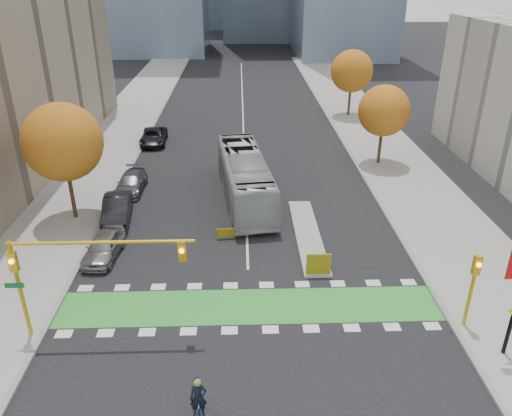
{
  "coord_description": "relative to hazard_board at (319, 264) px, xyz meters",
  "views": [
    {
      "loc": [
        -0.33,
        -19.7,
        15.97
      ],
      "look_at": [
        0.54,
        7.08,
        3.0
      ],
      "focal_mm": 35.0,
      "sensor_mm": 36.0,
      "label": 1
    }
  ],
  "objects": [
    {
      "name": "tree_east_far",
      "position": [
        8.5,
        33.8,
        4.44
      ],
      "size": [
        4.8,
        4.8,
        7.65
      ],
      "color": "#332114",
      "rests_on": "ground"
    },
    {
      "name": "traffic_signal_west",
      "position": [
        -11.93,
        -4.71,
        3.23
      ],
      "size": [
        8.53,
        0.56,
        5.2
      ],
      "color": "#BF9914",
      "rests_on": "ground"
    },
    {
      "name": "tree_west",
      "position": [
        -16.0,
        7.8,
        4.82
      ],
      "size": [
        5.2,
        5.2,
        8.22
      ],
      "color": "#332114",
      "rests_on": "ground"
    },
    {
      "name": "median_island",
      "position": [
        0.0,
        4.8,
        -0.72
      ],
      "size": [
        1.6,
        10.0,
        0.16
      ],
      "primitive_type": "cube",
      "color": "gray",
      "rests_on": "ground"
    },
    {
      "name": "parked_car_a",
      "position": [
        -12.71,
        2.51,
        -0.06
      ],
      "size": [
        2.13,
        4.48,
        1.48
      ],
      "primitive_type": "imported",
      "rotation": [
        0.0,
        0.0,
        -0.09
      ],
      "color": "gray",
      "rests_on": "ground"
    },
    {
      "name": "parked_car_b",
      "position": [
        -13.0,
        7.51,
        0.02
      ],
      "size": [
        2.29,
        5.14,
        1.64
      ],
      "primitive_type": "imported",
      "rotation": [
        0.0,
        0.0,
        0.11
      ],
      "color": "black",
      "rests_on": "ground"
    },
    {
      "name": "bike_lane_paint",
      "position": [
        3.5,
        25.8,
        -0.8
      ],
      "size": [
        2.5,
        50.0,
        0.01
      ],
      "primitive_type": "cube",
      "color": "black",
      "rests_on": "ground"
    },
    {
      "name": "tree_east_near",
      "position": [
        8.0,
        17.8,
        4.06
      ],
      "size": [
        4.4,
        4.4,
        7.08
      ],
      "color": "#332114",
      "rests_on": "ground"
    },
    {
      "name": "cyclist",
      "position": [
        -6.05,
        -10.12,
        -0.02
      ],
      "size": [
        0.94,
        2.09,
        2.33
      ],
      "rotation": [
        0.0,
        0.0,
        0.12
      ],
      "color": "navy",
      "rests_on": "ground"
    },
    {
      "name": "parked_car_c",
      "position": [
        -13.0,
        12.51,
        -0.1
      ],
      "size": [
        2.08,
        4.88,
        1.4
      ],
      "primitive_type": "imported",
      "rotation": [
        0.0,
        0.0,
        -0.02
      ],
      "color": "#54545A",
      "rests_on": "ground"
    },
    {
      "name": "ground",
      "position": [
        -4.0,
        -4.2,
        -0.8
      ],
      "size": [
        300.0,
        300.0,
        0.0
      ],
      "primitive_type": "plane",
      "color": "black",
      "rests_on": "ground"
    },
    {
      "name": "hazard_board",
      "position": [
        0.0,
        0.0,
        0.0
      ],
      "size": [
        1.4,
        0.12,
        1.3
      ],
      "primitive_type": "cube",
      "color": "yellow",
      "rests_on": "median_island"
    },
    {
      "name": "curb_west",
      "position": [
        -14.0,
        15.8,
        -0.73
      ],
      "size": [
        0.3,
        120.0,
        0.16
      ],
      "primitive_type": "cube",
      "color": "gray",
      "rests_on": "ground"
    },
    {
      "name": "traffic_signal_east",
      "position": [
        6.5,
        -4.71,
        1.93
      ],
      "size": [
        0.35,
        0.43,
        4.1
      ],
      "color": "#BF9914",
      "rests_on": "ground"
    },
    {
      "name": "bus",
      "position": [
        -4.03,
        10.7,
        0.98
      ],
      "size": [
        4.49,
        13.04,
        3.56
      ],
      "primitive_type": "imported",
      "rotation": [
        0.0,
        0.0,
        0.12
      ],
      "color": "#9FA4A6",
      "rests_on": "ground"
    },
    {
      "name": "centre_line",
      "position": [
        -4.0,
        35.8,
        -0.8
      ],
      "size": [
        0.15,
        70.0,
        0.01
      ],
      "primitive_type": "cube",
      "color": "silver",
      "rests_on": "ground"
    },
    {
      "name": "curb_east",
      "position": [
        6.0,
        15.8,
        -0.73
      ],
      "size": [
        0.3,
        120.0,
        0.16
      ],
      "primitive_type": "cube",
      "color": "gray",
      "rests_on": "ground"
    },
    {
      "name": "bike_crossing",
      "position": [
        -4.0,
        -2.7,
        -0.79
      ],
      "size": [
        20.0,
        3.0,
        0.01
      ],
      "primitive_type": "cube",
      "color": "green",
      "rests_on": "ground"
    },
    {
      "name": "parked_car_d",
      "position": [
        -13.0,
        24.29,
        -0.08
      ],
      "size": [
        2.61,
        5.29,
        1.44
      ],
      "primitive_type": "imported",
      "rotation": [
        0.0,
        0.0,
        0.04
      ],
      "color": "black",
      "rests_on": "ground"
    },
    {
      "name": "sidewalk_west",
      "position": [
        -17.5,
        15.8,
        -0.73
      ],
      "size": [
        7.0,
        120.0,
        0.15
      ],
      "primitive_type": "cube",
      "color": "gray",
      "rests_on": "ground"
    },
    {
      "name": "sidewalk_east",
      "position": [
        9.5,
        15.8,
        -0.73
      ],
      "size": [
        7.0,
        120.0,
        0.15
      ],
      "primitive_type": "cube",
      "color": "gray",
      "rests_on": "ground"
    }
  ]
}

